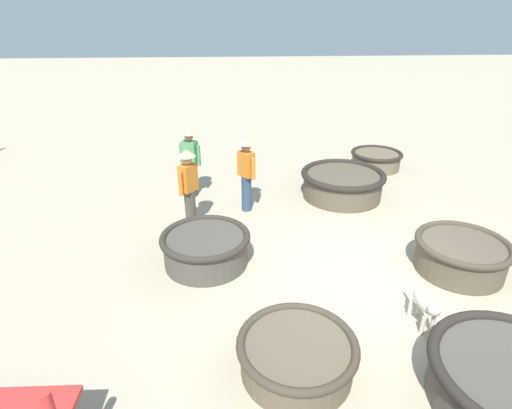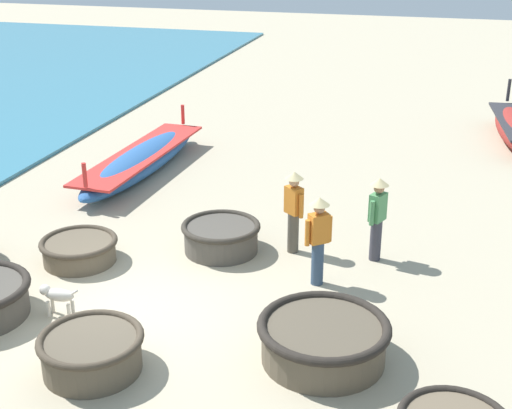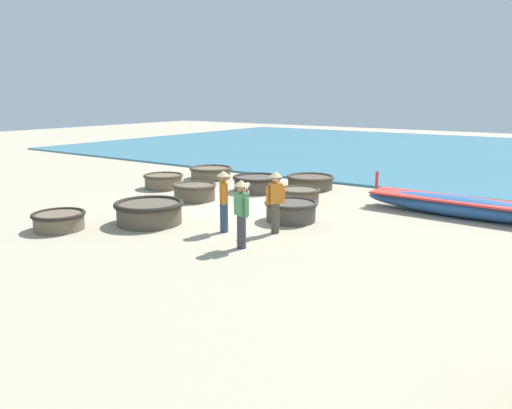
% 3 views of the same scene
% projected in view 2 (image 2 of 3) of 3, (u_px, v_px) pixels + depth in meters
% --- Properties ---
extents(ground_plane, '(80.00, 80.00, 0.00)m').
position_uv_depth(ground_plane, '(125.00, 315.00, 11.84)').
color(ground_plane, tan).
extents(coracle_center, '(1.54, 1.54, 0.59)m').
position_uv_depth(coracle_center, '(92.00, 351.00, 10.29)').
color(coracle_center, brown).
rests_on(coracle_center, ground).
extents(coracle_tilted, '(1.48, 1.48, 0.47)m').
position_uv_depth(coracle_tilted, '(79.00, 249.00, 13.58)').
color(coracle_tilted, brown).
rests_on(coracle_tilted, ground).
extents(coracle_far_right, '(1.56, 1.56, 0.59)m').
position_uv_depth(coracle_far_right, '(221.00, 236.00, 14.00)').
color(coracle_far_right, '#4C473F').
rests_on(coracle_far_right, ground).
extents(coracle_far_left, '(1.99, 1.99, 0.65)m').
position_uv_depth(coracle_far_left, '(323.00, 339.00, 10.52)').
color(coracle_far_left, brown).
rests_on(coracle_far_left, ground).
extents(long_boat_red_hull, '(1.39, 5.99, 1.13)m').
position_uv_depth(long_boat_red_hull, '(141.00, 160.00, 18.33)').
color(long_boat_red_hull, '#285693').
rests_on(long_boat_red_hull, ground).
extents(fisherman_hauling, '(0.36, 0.50, 1.67)m').
position_uv_depth(fisherman_hauling, '(377.00, 214.00, 13.41)').
color(fisherman_hauling, '#383842').
rests_on(fisherman_hauling, ground).
extents(fisherman_crouching, '(0.44, 0.38, 1.67)m').
position_uv_depth(fisherman_crouching, '(294.00, 207.00, 13.73)').
color(fisherman_crouching, '#4C473D').
rests_on(fisherman_crouching, ground).
extents(fisherman_by_coracle, '(0.43, 0.39, 1.67)m').
position_uv_depth(fisherman_by_coracle, '(318.00, 235.00, 12.50)').
color(fisherman_by_coracle, '#2D425B').
rests_on(fisherman_by_coracle, ground).
extents(dog, '(0.69, 0.22, 0.55)m').
position_uv_depth(dog, '(57.00, 296.00, 11.69)').
color(dog, beige).
rests_on(dog, ground).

